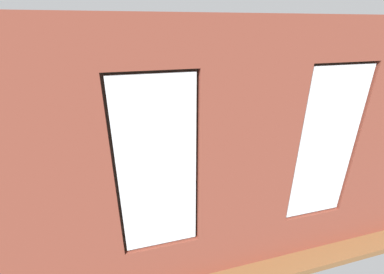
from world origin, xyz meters
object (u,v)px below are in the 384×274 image
at_px(remote_black, 178,146).
at_px(potted_plant_between_couches, 294,181).
at_px(table_plant_small, 193,138).
at_px(candle_jar, 170,144).
at_px(coffee_table, 178,148).
at_px(cup_ceramic, 184,146).
at_px(potted_plant_by_left_couch, 257,132).
at_px(media_console, 44,188).
at_px(tv_flatscreen, 37,159).
at_px(potted_plant_mid_room_small, 212,134).
at_px(couch_left, 304,154).
at_px(couch_by_window, 217,214).
at_px(potted_plant_beside_window_right, 99,216).
at_px(potted_plant_foreground_right, 76,132).
at_px(potted_plant_corner_near_left, 256,108).

bearing_deg(remote_black, potted_plant_between_couches, -16.97).
relative_size(table_plant_small, potted_plant_between_couches, 0.19).
xyz_separation_m(candle_jar, table_plant_small, (-0.57, -0.04, 0.07)).
xyz_separation_m(coffee_table, cup_ceramic, (-0.11, 0.11, 0.10)).
bearing_deg(cup_ceramic, potted_plant_by_left_couch, -164.97).
relative_size(coffee_table, media_console, 1.45).
distance_m(tv_flatscreen, potted_plant_mid_room_small, 4.04).
height_order(couch_left, potted_plant_between_couches, potted_plant_between_couches).
bearing_deg(table_plant_small, coffee_table, 17.64).
relative_size(cup_ceramic, remote_black, 0.52).
height_order(coffee_table, potted_plant_between_couches, potted_plant_between_couches).
bearing_deg(coffee_table, potted_plant_mid_room_small, -149.41).
xyz_separation_m(couch_by_window, potted_plant_beside_window_right, (1.69, 0.10, 0.42)).
distance_m(potted_plant_by_left_couch, potted_plant_mid_room_small, 1.30).
distance_m(cup_ceramic, potted_plant_mid_room_small, 1.19).
bearing_deg(potted_plant_beside_window_right, couch_by_window, -176.76).
bearing_deg(potted_plant_between_couches, potted_plant_by_left_couch, -107.52).
relative_size(coffee_table, remote_black, 8.44).
bearing_deg(potted_plant_foreground_right, table_plant_small, 152.73).
bearing_deg(candle_jar, couch_left, 160.47).
height_order(cup_ceramic, table_plant_small, table_plant_small).
xyz_separation_m(couch_left, candle_jar, (2.92, -1.04, 0.16)).
bearing_deg(couch_left, tv_flatscreen, -94.31).
bearing_deg(couch_by_window, couch_left, -152.28).
distance_m(media_console, potted_plant_foreground_right, 2.31).
height_order(potted_plant_by_left_couch, potted_plant_beside_window_right, potted_plant_beside_window_right).
height_order(remote_black, media_console, media_console).
relative_size(coffee_table, cup_ceramic, 16.16).
distance_m(couch_left, coffee_table, 2.90).
xyz_separation_m(couch_by_window, potted_plant_corner_near_left, (-2.80, -3.97, 0.32)).
height_order(potted_plant_corner_near_left, potted_plant_foreground_right, potted_plant_foreground_right).
relative_size(cup_ceramic, table_plant_small, 0.39).
distance_m(potted_plant_mid_room_small, potted_plant_beside_window_right, 4.06).
distance_m(coffee_table, media_console, 2.83).
relative_size(potted_plant_by_left_couch, potted_plant_foreground_right, 0.41).
distance_m(table_plant_small, tv_flatscreen, 3.26).
height_order(couch_left, potted_plant_corner_near_left, potted_plant_corner_near_left).
xyz_separation_m(potted_plant_by_left_couch, potted_plant_mid_room_small, (1.29, -0.13, 0.03)).
relative_size(coffee_table, candle_jar, 14.59).
height_order(coffee_table, potted_plant_beside_window_right, potted_plant_beside_window_right).
height_order(table_plant_small, potted_plant_by_left_couch, table_plant_small).
bearing_deg(coffee_table, table_plant_small, -162.36).
bearing_deg(coffee_table, potted_plant_foreground_right, -33.03).
distance_m(potted_plant_between_couches, potted_plant_mid_room_small, 2.96).
bearing_deg(potted_plant_by_left_couch, table_plant_small, 10.67).
distance_m(cup_ceramic, candle_jar, 0.35).
relative_size(potted_plant_between_couches, potted_plant_corner_near_left, 1.08).
xyz_separation_m(cup_ceramic, tv_flatscreen, (2.85, 0.58, 0.37)).
bearing_deg(remote_black, table_plant_small, 58.31).
bearing_deg(tv_flatscreen, potted_plant_by_left_couch, -166.90).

